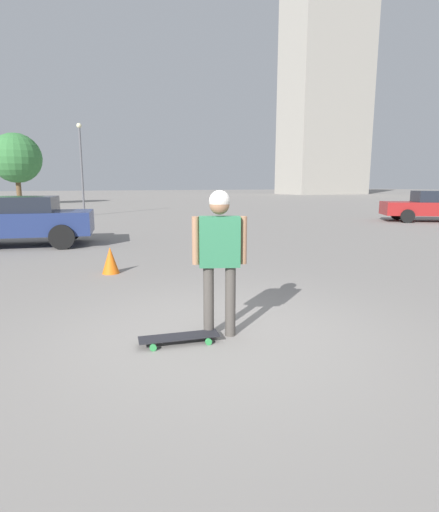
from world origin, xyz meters
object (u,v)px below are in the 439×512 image
car_parked_far (436,206)px  person (219,247)px  car_parked_near (21,220)px  skateboard (179,337)px  traffic_cone (110,260)px

car_parked_far → person: bearing=63.5°
car_parked_near → person: bearing=115.8°
skateboard → car_parked_far: size_ratio=0.19×
traffic_cone → car_parked_near: bearing=-158.2°
skateboard → traffic_cone: traffic_cone is taller
car_parked_near → traffic_cone: 5.15m
car_parked_near → car_parked_far: (-0.87, 17.98, -0.01)m
skateboard → car_parked_far: car_parked_far is taller
skateboard → car_parked_far: 18.59m
person → car_parked_far: bearing=51.0°
car_parked_near → traffic_cone: bearing=120.7°
skateboard → traffic_cone: 4.06m
car_parked_near → car_parked_far: bearing=-168.3°
car_parked_far → car_parked_near: bearing=34.2°
traffic_cone → car_parked_far: bearing=109.3°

